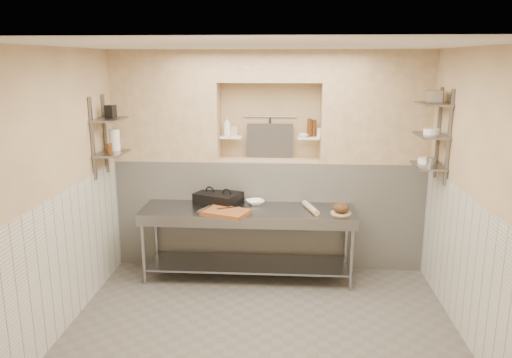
# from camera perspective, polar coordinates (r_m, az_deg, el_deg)

# --- Properties ---
(floor) EXTENTS (4.00, 3.90, 0.10)m
(floor) POSITION_cam_1_polar(r_m,az_deg,el_deg) (5.37, 0.66, -17.03)
(floor) COLOR #534F4A
(floor) RESTS_ON ground
(ceiling) EXTENTS (4.00, 3.90, 0.10)m
(ceiling) POSITION_cam_1_polar(r_m,az_deg,el_deg) (4.63, 0.76, 15.64)
(ceiling) COLOR silver
(ceiling) RESTS_ON ground
(wall_left) EXTENTS (0.10, 3.90, 2.80)m
(wall_left) POSITION_cam_1_polar(r_m,az_deg,el_deg) (5.31, -21.96, -1.41)
(wall_left) COLOR #D0B285
(wall_left) RESTS_ON ground
(wall_right) EXTENTS (0.10, 3.90, 2.80)m
(wall_right) POSITION_cam_1_polar(r_m,az_deg,el_deg) (5.12, 24.29, -2.17)
(wall_right) COLOR #D0B285
(wall_right) RESTS_ON ground
(wall_back) EXTENTS (4.00, 0.10, 2.80)m
(wall_back) POSITION_cam_1_polar(r_m,az_deg,el_deg) (6.75, 1.62, 2.57)
(wall_back) COLOR #D0B285
(wall_back) RESTS_ON ground
(wall_front) EXTENTS (4.00, 0.10, 2.80)m
(wall_front) POSITION_cam_1_polar(r_m,az_deg,el_deg) (2.92, -1.47, -12.40)
(wall_front) COLOR #D0B285
(wall_front) RESTS_ON ground
(backwall_lower) EXTENTS (4.00, 0.40, 1.40)m
(backwall_lower) POSITION_cam_1_polar(r_m,az_deg,el_deg) (6.67, 1.50, -3.75)
(backwall_lower) COLOR silver
(backwall_lower) RESTS_ON floor
(alcove_sill) EXTENTS (1.30, 0.40, 0.02)m
(alcove_sill) POSITION_cam_1_polar(r_m,az_deg,el_deg) (6.50, 1.54, 2.24)
(alcove_sill) COLOR #D0B285
(alcove_sill) RESTS_ON backwall_lower
(backwall_pillar_left) EXTENTS (1.35, 0.40, 1.40)m
(backwall_pillar_left) POSITION_cam_1_polar(r_m,az_deg,el_deg) (6.59, -10.14, 8.26)
(backwall_pillar_left) COLOR #D0B285
(backwall_pillar_left) RESTS_ON backwall_lower
(backwall_pillar_right) EXTENTS (1.35, 0.40, 1.40)m
(backwall_pillar_right) POSITION_cam_1_polar(r_m,az_deg,el_deg) (6.49, 13.48, 8.02)
(backwall_pillar_right) COLOR #D0B285
(backwall_pillar_right) RESTS_ON backwall_lower
(backwall_header) EXTENTS (1.30, 0.40, 0.40)m
(backwall_header) POSITION_cam_1_polar(r_m,az_deg,el_deg) (6.37, 1.61, 12.79)
(backwall_header) COLOR #D0B285
(backwall_header) RESTS_ON backwall_lower
(wainscot_left) EXTENTS (0.02, 3.90, 1.40)m
(wainscot_left) POSITION_cam_1_polar(r_m,az_deg,el_deg) (5.50, -20.75, -8.50)
(wainscot_left) COLOR silver
(wainscot_left) RESTS_ON floor
(wainscot_right) EXTENTS (0.02, 3.90, 1.40)m
(wainscot_right) POSITION_cam_1_polar(r_m,az_deg,el_deg) (5.32, 22.94, -9.46)
(wainscot_right) COLOR silver
(wainscot_right) RESTS_ON floor
(alcove_shelf_left) EXTENTS (0.28, 0.16, 0.02)m
(alcove_shelf_left) POSITION_cam_1_polar(r_m,az_deg,el_deg) (6.49, -2.88, 4.81)
(alcove_shelf_left) COLOR white
(alcove_shelf_left) RESTS_ON backwall_lower
(alcove_shelf_right) EXTENTS (0.28, 0.16, 0.02)m
(alcove_shelf_right) POSITION_cam_1_polar(r_m,az_deg,el_deg) (6.45, 6.01, 4.70)
(alcove_shelf_right) COLOR white
(alcove_shelf_right) RESTS_ON backwall_lower
(utensil_rail) EXTENTS (0.70, 0.02, 0.02)m
(utensil_rail) POSITION_cam_1_polar(r_m,az_deg,el_deg) (6.58, 1.63, 7.14)
(utensil_rail) COLOR gray
(utensil_rail) RESTS_ON wall_back
(hanging_steel) EXTENTS (0.02, 0.02, 0.30)m
(hanging_steel) POSITION_cam_1_polar(r_m,az_deg,el_deg) (6.58, 1.61, 5.66)
(hanging_steel) COLOR black
(hanging_steel) RESTS_ON utensil_rail
(splash_panel) EXTENTS (0.60, 0.08, 0.45)m
(splash_panel) POSITION_cam_1_polar(r_m,az_deg,el_deg) (6.56, 1.59, 4.38)
(splash_panel) COLOR #383330
(splash_panel) RESTS_ON alcove_sill
(shelf_rail_left_a) EXTENTS (0.03, 0.03, 0.95)m
(shelf_rail_left_a) POSITION_cam_1_polar(r_m,az_deg,el_deg) (6.34, -16.84, 4.96)
(shelf_rail_left_a) COLOR slate
(shelf_rail_left_a) RESTS_ON wall_left
(shelf_rail_left_b) EXTENTS (0.03, 0.03, 0.95)m
(shelf_rail_left_b) POSITION_cam_1_polar(r_m,az_deg,el_deg) (5.97, -18.17, 4.37)
(shelf_rail_left_b) COLOR slate
(shelf_rail_left_b) RESTS_ON wall_left
(wall_shelf_left_lower) EXTENTS (0.30, 0.50, 0.02)m
(wall_shelf_left_lower) POSITION_cam_1_polar(r_m,az_deg,el_deg) (6.14, -16.18, 2.84)
(wall_shelf_left_lower) COLOR slate
(wall_shelf_left_lower) RESTS_ON wall_left
(wall_shelf_left_upper) EXTENTS (0.30, 0.50, 0.03)m
(wall_shelf_left_upper) POSITION_cam_1_polar(r_m,az_deg,el_deg) (6.08, -16.43, 6.55)
(wall_shelf_left_upper) COLOR slate
(wall_shelf_left_upper) RESTS_ON wall_left
(shelf_rail_right_a) EXTENTS (0.03, 0.03, 1.05)m
(shelf_rail_right_a) POSITION_cam_1_polar(r_m,az_deg,el_deg) (6.17, 20.08, 4.98)
(shelf_rail_right_a) COLOR slate
(shelf_rail_right_a) RESTS_ON wall_right
(shelf_rail_right_b) EXTENTS (0.03, 0.03, 1.05)m
(shelf_rail_right_b) POSITION_cam_1_polar(r_m,az_deg,el_deg) (5.79, 21.16, 4.38)
(shelf_rail_right_b) COLOR slate
(shelf_rail_right_b) RESTS_ON wall_right
(wall_shelf_right_lower) EXTENTS (0.30, 0.50, 0.02)m
(wall_shelf_right_lower) POSITION_cam_1_polar(r_m,az_deg,el_deg) (6.01, 19.10, 1.44)
(wall_shelf_right_lower) COLOR slate
(wall_shelf_right_lower) RESTS_ON wall_right
(wall_shelf_right_mid) EXTENTS (0.30, 0.50, 0.02)m
(wall_shelf_right_mid) POSITION_cam_1_polar(r_m,az_deg,el_deg) (5.95, 19.36, 4.74)
(wall_shelf_right_mid) COLOR slate
(wall_shelf_right_mid) RESTS_ON wall_right
(wall_shelf_right_upper) EXTENTS (0.30, 0.50, 0.03)m
(wall_shelf_right_upper) POSITION_cam_1_polar(r_m,az_deg,el_deg) (5.91, 19.62, 8.09)
(wall_shelf_right_upper) COLOR slate
(wall_shelf_right_upper) RESTS_ON wall_right
(prep_table) EXTENTS (2.60, 0.70, 0.90)m
(prep_table) POSITION_cam_1_polar(r_m,az_deg,el_deg) (6.17, -0.93, -5.77)
(prep_table) COLOR gray
(prep_table) RESTS_ON floor
(panini_press) EXTENTS (0.64, 0.57, 0.14)m
(panini_press) POSITION_cam_1_polar(r_m,az_deg,el_deg) (6.32, -4.32, -2.20)
(panini_press) COLOR black
(panini_press) RESTS_ON prep_table
(cutting_board) EXTENTS (0.61, 0.52, 0.05)m
(cutting_board) POSITION_cam_1_polar(r_m,az_deg,el_deg) (5.90, -3.45, -3.81)
(cutting_board) COLOR brown
(cutting_board) RESTS_ON prep_table
(knife_blade) EXTENTS (0.27, 0.16, 0.01)m
(knife_blade) POSITION_cam_1_polar(r_m,az_deg,el_deg) (5.99, -3.19, -3.31)
(knife_blade) COLOR gray
(knife_blade) RESTS_ON cutting_board
(tongs) EXTENTS (0.13, 0.26, 0.03)m
(tongs) POSITION_cam_1_polar(r_m,az_deg,el_deg) (5.95, -5.90, -3.38)
(tongs) COLOR gray
(tongs) RESTS_ON cutting_board
(mixing_bowl) EXTENTS (0.29, 0.29, 0.05)m
(mixing_bowl) POSITION_cam_1_polar(r_m,az_deg,el_deg) (6.29, -0.08, -2.66)
(mixing_bowl) COLOR white
(mixing_bowl) RESTS_ON prep_table
(rolling_pin) EXTENTS (0.20, 0.45, 0.07)m
(rolling_pin) POSITION_cam_1_polar(r_m,az_deg,el_deg) (6.06, 6.26, -3.30)
(rolling_pin) COLOR tan
(rolling_pin) RESTS_ON prep_table
(bread_board) EXTENTS (0.24, 0.24, 0.01)m
(bread_board) POSITION_cam_1_polar(r_m,az_deg,el_deg) (6.00, 9.68, -3.86)
(bread_board) COLOR tan
(bread_board) RESTS_ON prep_table
(bread_loaf) EXTENTS (0.19, 0.19, 0.12)m
(bread_loaf) POSITION_cam_1_polar(r_m,az_deg,el_deg) (5.98, 9.70, -3.27)
(bread_loaf) COLOR #4C2D19
(bread_loaf) RESTS_ON bread_board
(bottle_soap) EXTENTS (0.13, 0.13, 0.25)m
(bottle_soap) POSITION_cam_1_polar(r_m,az_deg,el_deg) (6.47, -3.33, 6.01)
(bottle_soap) COLOR white
(bottle_soap) RESTS_ON alcove_shelf_left
(jar_alcove) EXTENTS (0.09, 0.09, 0.13)m
(jar_alcove) POSITION_cam_1_polar(r_m,az_deg,el_deg) (6.50, -2.47, 5.52)
(jar_alcove) COLOR #D0B285
(jar_alcove) RESTS_ON alcove_shelf_left
(bowl_alcove) EXTENTS (0.15, 0.15, 0.04)m
(bowl_alcove) POSITION_cam_1_polar(r_m,az_deg,el_deg) (6.43, 5.45, 4.99)
(bowl_alcove) COLOR white
(bowl_alcove) RESTS_ON alcove_shelf_right
(condiment_a) EXTENTS (0.06, 0.06, 0.22)m
(condiment_a) POSITION_cam_1_polar(r_m,az_deg,el_deg) (6.47, 6.65, 5.80)
(condiment_a) COLOR #4C270E
(condiment_a) RESTS_ON alcove_shelf_right
(condiment_b) EXTENTS (0.06, 0.06, 0.23)m
(condiment_b) POSITION_cam_1_polar(r_m,az_deg,el_deg) (6.44, 6.11, 5.85)
(condiment_b) COLOR #4C270E
(condiment_b) RESTS_ON alcove_shelf_right
(condiment_c) EXTENTS (0.07, 0.07, 0.12)m
(condiment_c) POSITION_cam_1_polar(r_m,az_deg,el_deg) (6.44, 7.28, 5.28)
(condiment_c) COLOR white
(condiment_c) RESTS_ON alcove_shelf_right
(jug_left) EXTENTS (0.13, 0.13, 0.25)m
(jug_left) POSITION_cam_1_polar(r_m,az_deg,el_deg) (6.23, -15.87, 4.32)
(jug_left) COLOR white
(jug_left) RESTS_ON wall_shelf_left_lower
(jar_left) EXTENTS (0.07, 0.07, 0.11)m
(jar_left) POSITION_cam_1_polar(r_m,az_deg,el_deg) (6.06, -16.43, 3.36)
(jar_left) COLOR #4C270E
(jar_left) RESTS_ON wall_shelf_left_lower
(box_left_upper) EXTENTS (0.12, 0.12, 0.15)m
(box_left_upper) POSITION_cam_1_polar(r_m,az_deg,el_deg) (6.13, -16.29, 7.42)
(box_left_upper) COLOR black
(box_left_upper) RESTS_ON wall_shelf_left_upper
(bowl_right) EXTENTS (0.20, 0.20, 0.06)m
(bowl_right) POSITION_cam_1_polar(r_m,az_deg,el_deg) (6.08, 18.92, 2.00)
(bowl_right) COLOR white
(bowl_right) RESTS_ON wall_shelf_right_lower
(canister_right) EXTENTS (0.10, 0.10, 0.10)m
(canister_right) POSITION_cam_1_polar(r_m,az_deg,el_deg) (5.91, 19.35, 1.86)
(canister_right) COLOR gray
(canister_right) RESTS_ON wall_shelf_right_lower
(bowl_right_mid) EXTENTS (0.18, 0.18, 0.06)m
(bowl_right_mid) POSITION_cam_1_polar(r_m,az_deg,el_deg) (5.93, 19.41, 5.15)
(bowl_right_mid) COLOR white
(bowl_right_mid) RESTS_ON wall_shelf_right_mid
(basket_right) EXTENTS (0.22, 0.25, 0.13)m
(basket_right) POSITION_cam_1_polar(r_m,az_deg,el_deg) (5.90, 19.69, 8.86)
(basket_right) COLOR gray
(basket_right) RESTS_ON wall_shelf_right_upper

